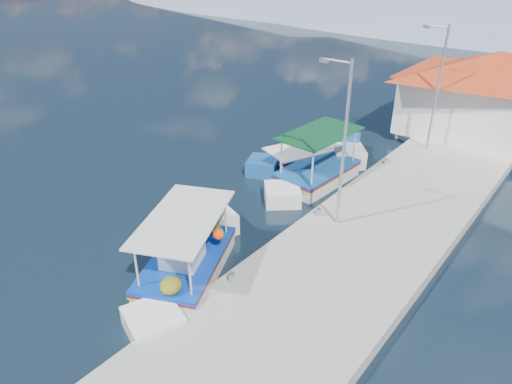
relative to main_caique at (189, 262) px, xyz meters
The scene contains 10 objects.
ground 3.72m from the main_caique, 123.21° to the left, with size 160.00×160.00×0.00m, color black.
quay 9.88m from the main_caique, 66.88° to the left, with size 5.00×44.00×0.50m, color #A19F97.
bollards 8.53m from the main_caique, 77.95° to the left, with size 0.20×17.20×0.30m.
main_caique is the anchor object (origin of this frame).
caique_green_canopy 8.44m from the main_caique, 91.99° to the left, with size 2.41×7.13×2.67m.
caique_blue_hull 10.05m from the main_caique, 100.96° to the left, with size 3.67×6.41×1.23m.
caique_far 18.41m from the main_caique, 89.51° to the left, with size 3.74×6.19×2.37m.
harbor_building 18.71m from the main_caique, 77.00° to the left, with size 10.49×10.49×4.40m.
lamp_post_near 6.60m from the main_caique, 63.94° to the left, with size 1.21×0.14×6.00m.
lamp_post_far 14.70m from the main_caique, 79.99° to the left, with size 1.21×0.14×6.00m.
Camera 1 is at (11.43, -11.38, 9.64)m, focal length 32.73 mm.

